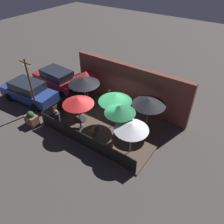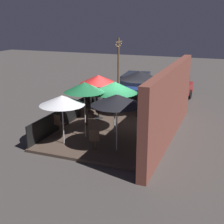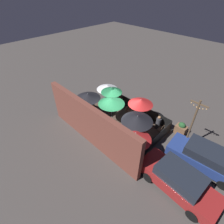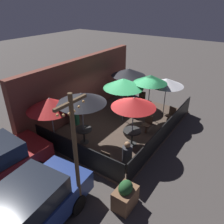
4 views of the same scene
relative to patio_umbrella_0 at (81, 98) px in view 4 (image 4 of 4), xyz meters
name	(u,v)px [view 4 (image 4 of 4)]	position (x,y,z in m)	size (l,w,h in m)	color
ground_plane	(122,126)	(2.35, -0.57, -2.36)	(60.00, 60.00, 0.00)	#423D3A
patio_deck	(122,125)	(2.35, -0.57, -2.30)	(7.19, 4.89, 0.12)	#47382D
building_wall	(82,87)	(2.35, 2.10, -0.72)	(8.79, 0.36, 3.29)	brown
fence_front	(166,131)	(2.35, -2.97, -1.77)	(6.99, 0.05, 0.95)	black
fence_side_left	(75,151)	(-1.20, -0.57, -1.77)	(0.05, 4.69, 0.95)	black
patio_umbrella_0	(81,98)	(0.00, 0.00, 0.00)	(2.13, 2.13, 2.47)	#B2B2B7
patio_umbrella_1	(134,102)	(1.13, -1.87, -0.14)	(1.91, 1.91, 2.32)	#B2B2B7
patio_umbrella_2	(128,72)	(4.63, 0.46, -0.14)	(2.03, 2.03, 2.32)	#B2B2B7
patio_umbrella_3	(50,104)	(-0.77, 1.11, -0.26)	(2.02, 2.02, 2.24)	#B2B2B7
patio_umbrella_4	(123,83)	(2.77, -0.36, -0.10)	(2.06, 2.06, 2.40)	#B2B2B7
patio_umbrella_5	(150,79)	(3.77, -1.36, 0.03)	(1.76, 1.76, 2.49)	#B2B2B7
patio_umbrella_6	(167,82)	(4.82, -1.86, -0.34)	(1.87, 1.87, 2.11)	#B2B2B7
dining_table_0	(84,132)	(0.00, 0.00, -1.68)	(0.75, 0.75, 0.72)	black
dining_table_1	(132,133)	(1.13, -1.87, -1.67)	(0.81, 0.81, 0.73)	black
patio_chair_0	(142,99)	(4.94, -0.37, -1.75)	(0.52, 0.52, 0.91)	#4C3828
patio_chair_1	(107,160)	(-0.90, -1.96, -1.73)	(0.42, 0.42, 0.93)	#4C3828
patio_chair_2	(171,115)	(3.89, -2.63, -1.73)	(0.49, 0.49, 0.93)	#4C3828
patio_chair_3	(147,124)	(2.42, -2.00, -1.75)	(0.44, 0.44, 0.91)	#4C3828
patron_0	(75,115)	(1.03, 1.49, -1.71)	(0.47, 0.47, 1.20)	#236642
patron_1	(127,156)	(-0.32, -2.48, -1.71)	(0.50, 0.50, 1.19)	#333338
planter_box	(125,196)	(-1.84, -3.34, -1.89)	(0.83, 0.58, 1.05)	brown
light_post	(76,153)	(-2.74, -2.22, -0.10)	(1.10, 0.12, 4.05)	brown
parked_car_0	(21,216)	(-4.32, -1.54, -1.52)	(4.61, 2.09, 1.62)	navy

